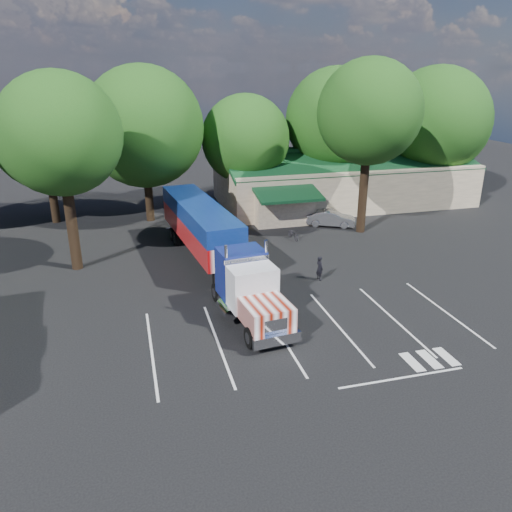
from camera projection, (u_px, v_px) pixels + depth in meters
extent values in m
plane|color=black|center=(251.00, 287.00, 30.68)|extent=(120.00, 120.00, 0.00)
cube|color=beige|center=(342.00, 182.00, 49.60)|extent=(24.00, 11.00, 4.00)
cube|color=#134223|center=(354.00, 161.00, 46.55)|extent=(24.20, 6.25, 2.10)
cube|color=#134223|center=(334.00, 153.00, 50.89)|extent=(24.20, 6.25, 2.10)
cube|color=beige|center=(283.00, 208.00, 42.74)|extent=(5.00, 2.50, 2.80)
cube|color=#134223|center=(288.00, 194.00, 41.03)|extent=(5.40, 3.19, 0.80)
cylinder|color=black|center=(54.00, 200.00, 42.93)|extent=(0.70, 0.70, 4.00)
sphere|color=#1C4A15|center=(45.00, 139.00, 41.11)|extent=(8.40, 8.40, 8.40)
cylinder|color=black|center=(149.00, 196.00, 43.36)|extent=(0.70, 0.70, 4.30)
sphere|color=#1C4A15|center=(144.00, 127.00, 41.27)|extent=(10.00, 10.00, 10.00)
cylinder|color=black|center=(246.00, 191.00, 46.82)|extent=(0.70, 0.70, 3.60)
sphere|color=#1C4A15|center=(245.00, 139.00, 45.12)|extent=(8.00, 8.00, 8.00)
cylinder|color=black|center=(333.00, 180.00, 49.27)|extent=(0.70, 0.70, 4.50)
sphere|color=#1C4A15|center=(336.00, 119.00, 47.20)|extent=(9.60, 9.60, 9.60)
cylinder|color=black|center=(429.00, 180.00, 50.70)|extent=(0.70, 0.70, 3.90)
sphere|color=#1C4A15|center=(436.00, 121.00, 48.63)|extent=(10.40, 10.40, 10.40)
cylinder|color=black|center=(72.00, 226.00, 32.51)|extent=(0.70, 0.70, 6.00)
sphere|color=#1C4A15|center=(60.00, 134.00, 30.44)|extent=(7.60, 7.60, 7.60)
cylinder|color=black|center=(363.00, 193.00, 39.97)|extent=(0.70, 0.70, 6.50)
sphere|color=#1C4A15|center=(369.00, 112.00, 37.76)|extent=(8.00, 8.00, 8.00)
cube|color=black|center=(250.00, 306.00, 26.60)|extent=(1.72, 6.84, 0.24)
cube|color=white|center=(277.00, 340.00, 23.48)|extent=(2.43, 0.51, 0.53)
cube|color=white|center=(276.00, 327.00, 23.44)|extent=(1.17, 0.25, 0.87)
cube|color=white|center=(267.00, 313.00, 24.34)|extent=(2.47, 2.56, 1.11)
cube|color=silver|center=(252.00, 287.00, 25.82)|extent=(2.58, 1.81, 2.22)
cube|color=black|center=(257.00, 283.00, 25.10)|extent=(2.22, 0.33, 0.97)
cube|color=white|center=(247.00, 260.00, 26.09)|extent=(2.51, 0.38, 0.24)
cube|color=navy|center=(241.00, 272.00, 27.27)|extent=(2.62, 2.19, 2.61)
cylinder|color=white|center=(227.00, 275.00, 26.01)|extent=(0.19, 0.19, 3.29)
cylinder|color=white|center=(266.00, 269.00, 26.77)|extent=(0.19, 0.19, 3.29)
cylinder|color=white|center=(226.00, 309.00, 26.24)|extent=(0.81, 1.61, 0.64)
cylinder|color=white|center=(272.00, 301.00, 27.13)|extent=(0.81, 1.61, 0.64)
cube|color=white|center=(200.00, 230.00, 34.63)|extent=(3.89, 12.58, 1.45)
cube|color=navy|center=(199.00, 212.00, 34.17)|extent=(3.89, 12.58, 1.16)
cube|color=black|center=(187.00, 231.00, 38.61)|extent=(1.53, 3.49, 0.34)
cube|color=black|center=(213.00, 278.00, 30.35)|extent=(0.13, 0.13, 1.35)
cube|color=black|center=(234.00, 274.00, 30.81)|extent=(0.13, 0.13, 1.35)
cube|color=white|center=(180.00, 227.00, 40.69)|extent=(2.32, 0.38, 0.12)
cylinder|color=black|center=(251.00, 338.00, 23.88)|extent=(0.46, 1.10, 1.06)
cylinder|color=black|center=(289.00, 330.00, 24.57)|extent=(0.46, 1.10, 1.06)
cylinder|color=black|center=(222.00, 300.00, 27.76)|extent=(0.46, 1.10, 1.06)
cylinder|color=black|center=(256.00, 294.00, 28.45)|extent=(0.46, 1.10, 1.06)
cylinder|color=black|center=(217.00, 292.00, 28.68)|extent=(0.46, 1.10, 1.06)
cylinder|color=black|center=(250.00, 287.00, 29.37)|extent=(0.46, 1.10, 1.06)
cylinder|color=black|center=(176.00, 239.00, 37.70)|extent=(0.46, 1.10, 1.06)
cylinder|color=black|center=(202.00, 236.00, 38.39)|extent=(0.46, 1.10, 1.06)
cylinder|color=black|center=(173.00, 234.00, 38.71)|extent=(0.46, 1.10, 1.06)
cylinder|color=black|center=(198.00, 231.00, 39.40)|extent=(0.46, 1.10, 1.06)
imported|color=black|center=(320.00, 268.00, 31.48)|extent=(0.50, 0.65, 1.59)
imported|color=black|center=(293.00, 234.00, 39.07)|extent=(0.78, 1.73, 0.88)
imported|color=#9A9DA1|center=(331.00, 218.00, 42.26)|extent=(4.30, 3.09, 1.35)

